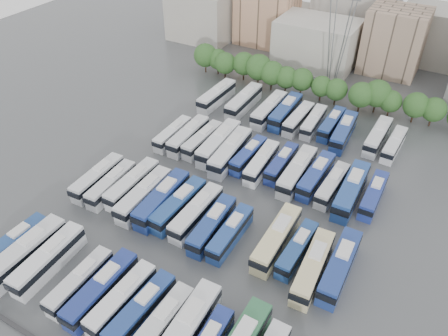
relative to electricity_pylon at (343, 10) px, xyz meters
The scene contains 49 objects.
ground 53.41m from the electricity_pylon, 92.29° to the right, with size 220.00×220.00×0.00m, color #424447.
tree_line 16.98m from the electricity_pylon, 117.84° to the right, with size 65.03×7.43×7.96m.
city_buildings 26.15m from the electricity_pylon, 113.40° to the left, with size 102.00×35.00×20.00m.
electricity_pylon is the anchor object (origin of this frame).
bus_r0_s0 79.81m from the electricity_pylon, 107.59° to the right, with size 2.89×11.51×3.59m.
bus_r0_s1 79.33m from the electricity_pylon, 105.23° to the right, with size 2.95×13.49×4.23m.
bus_r0_s2 77.69m from the electricity_pylon, 102.78° to the right, with size 3.30×12.70×3.95m.
bus_r0_s4 77.16m from the electricity_pylon, 97.86° to the right, with size 2.49×11.15×3.49m.
bus_r0_s5 76.38m from the electricity_pylon, 95.24° to the right, with size 2.76×12.48×3.91m.
bus_r0_s6 75.98m from the electricity_pylon, 92.75° to the right, with size 2.94×11.67×3.64m.
bus_r0_s7 76.00m from the electricity_pylon, 90.28° to the right, with size 3.13×11.76×3.65m.
bus_r0_s8 76.60m from the electricity_pylon, 87.66° to the right, with size 2.81×11.78×3.68m.
bus_r0_s9 76.09m from the electricity_pylon, 85.16° to the right, with size 3.39×13.75×4.29m.
bus_r1_s0 63.55m from the electricity_pylon, 112.52° to the right, with size 2.95×11.86×3.70m.
bus_r1_s1 62.58m from the electricity_pylon, 109.61° to the right, with size 3.06×11.51×3.58m.
bus_r1_s2 60.00m from the electricity_pylon, 107.17° to the right, with size 2.77×12.30×3.85m.
bus_r1_s3 60.37m from the electricity_pylon, 103.40° to the right, with size 3.02×12.86×4.02m.
bus_r1_s4 59.16m from the electricity_pylon, 100.35° to the right, with size 3.34×13.28×4.14m.
bus_r1_s5 58.50m from the electricity_pylon, 97.30° to the right, with size 3.24×12.52×3.89m.
bus_r1_s6 58.28m from the electricity_pylon, 93.80° to the right, with size 2.89×12.40×3.88m.
bus_r1_s7 59.21m from the electricity_pylon, 90.17° to the right, with size 3.06×12.05×3.75m.
bus_r1_s8 59.33m from the electricity_pylon, 86.94° to the right, with size 2.50×11.17×3.50m.
bus_r1_s10 57.94m from the electricity_pylon, 79.97° to the right, with size 2.88×12.98×4.07m.
bus_r1_s11 58.80m from the electricity_pylon, 76.65° to the right, with size 2.79×10.87×3.38m.
bus_r1_s12 61.61m from the electricity_pylon, 74.14° to the right, with size 3.40×12.76×3.97m.
bus_r1_s13 60.76m from the electricity_pylon, 70.60° to the right, with size 2.98×12.92×4.04m.
bus_r2_s1 46.61m from the electricity_pylon, 117.67° to the right, with size 2.46×10.85×3.40m.
bus_r2_s2 44.62m from the electricity_pylon, 114.08° to the right, with size 2.89×12.24×3.83m.
bus_r2_s3 43.36m from the electricity_pylon, 110.09° to the right, with size 2.90×11.54×3.59m.
bus_r2_s4 42.07m from the electricity_pylon, 105.22° to the right, with size 3.41×13.70×4.27m.
bus_r2_s5 42.69m from the electricity_pylon, 100.00° to the right, with size 3.65×13.70×4.26m.
bus_r2_s6 41.36m from the electricity_pylon, 95.52° to the right, with size 2.82×10.96×3.41m.
bus_r2_s7 42.10m from the electricity_pylon, 90.66° to the right, with size 3.01×11.67×3.63m.
bus_r2_s8 40.65m from the electricity_pylon, 85.70° to the right, with size 2.41×10.93×3.43m.
bus_r2_s9 42.11m from the electricity_pylon, 80.63° to the right, with size 2.98×13.12×4.11m.
bus_r2_s10 42.10m from the electricity_pylon, 75.65° to the right, with size 3.11×12.23×3.81m.
bus_r2_s11 43.82m from the electricity_pylon, 71.46° to the right, with size 2.95×11.19×3.48m.
bus_r2_s12 44.95m from the electricity_pylon, 67.31° to the right, with size 3.19×13.68×4.28m.
bus_r2_s13 45.53m from the electricity_pylon, 62.28° to the right, with size 2.47×11.14×3.49m.
bus_r3_s1 33.47m from the electricity_pylon, 134.14° to the right, with size 3.24×12.75×3.97m.
bus_r3_s3 29.47m from the electricity_pylon, 123.85° to the right, with size 2.92×13.23×4.15m.
bus_r3_s5 27.53m from the electricity_pylon, 108.92° to the right, with size 3.00×13.10×4.10m.
bus_r3_s6 26.12m from the electricity_pylon, 100.68° to the right, with size 2.94×13.00×4.07m.
bus_r3_s7 26.84m from the electricity_pylon, 90.80° to the right, with size 2.87×11.53×3.59m.
bus_r3_s8 26.60m from the electricity_pylon, 81.98° to the right, with size 2.77×11.10×3.46m.
bus_r3_s9 26.49m from the electricity_pylon, 71.59° to the right, with size 2.60×11.26×3.52m.
bus_r3_s10 28.73m from the electricity_pylon, 65.86° to the right, with size 3.38×12.71×3.95m.
bus_r3_s12 30.31m from the electricity_pylon, 50.82° to the right, with size 2.99×12.17×3.80m.
bus_r3_s13 32.95m from the electricity_pylon, 46.66° to the right, with size 2.86×10.87×3.38m.
Camera 1 is at (26.76, -47.35, 49.66)m, focal length 35.00 mm.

